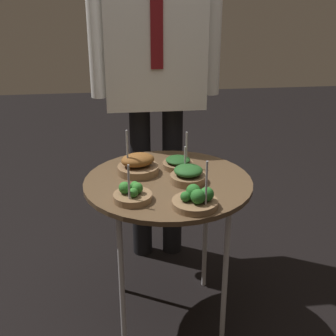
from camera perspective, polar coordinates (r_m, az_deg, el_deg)
ground_plane at (r=2.08m, az=-0.00°, el=-17.47°), size 8.00×8.00×0.00m
serving_cart at (r=1.76m, az=-0.00°, el=-2.91°), size 0.63×0.63×0.63m
bowl_spinach_mid_right at (r=1.72m, az=2.48°, el=-0.84°), size 0.13×0.13×0.13m
bowl_broccoli_far_rim at (r=1.54m, az=3.44°, el=-3.85°), size 0.15×0.15×0.17m
bowl_roast_mid_left at (r=1.79m, az=-3.69°, el=0.37°), size 0.16×0.16×0.18m
bowl_spinach_back_right at (r=1.84m, az=1.23°, el=0.64°), size 0.12×0.12×0.15m
bowl_broccoli_front_left at (r=1.59m, az=-4.38°, el=-3.21°), size 0.13×0.13×0.15m
waiter_figure at (r=2.11m, az=-1.53°, el=13.36°), size 0.58×0.22×1.57m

